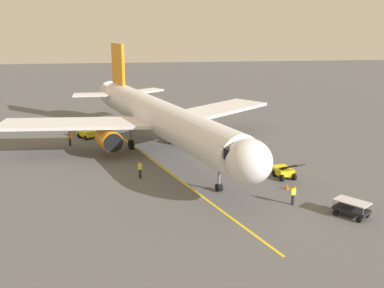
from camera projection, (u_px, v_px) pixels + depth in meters
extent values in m
plane|color=#565659|center=(167.00, 153.00, 53.14)|extent=(220.00, 220.00, 0.00)
cube|color=yellow|center=(165.00, 169.00, 47.52)|extent=(13.14, 37.94, 0.01)
cylinder|color=white|center=(161.00, 118.00, 52.19)|extent=(14.57, 33.41, 3.80)
ellipsoid|color=white|center=(249.00, 161.00, 36.39)|extent=(4.71, 4.95, 3.61)
cone|color=white|center=(113.00, 94.00, 68.26)|extent=(4.21, 3.94, 3.42)
cube|color=black|center=(240.00, 150.00, 37.46)|extent=(3.57, 2.56, 0.90)
cube|color=white|center=(212.00, 111.00, 59.16)|extent=(16.30, 15.08, 0.36)
cylinder|color=orange|center=(203.00, 129.00, 56.05)|extent=(3.27, 3.96, 2.30)
cylinder|color=black|center=(210.00, 132.00, 54.53)|extent=(2.05, 0.87, 2.10)
cube|color=white|center=(77.00, 124.00, 52.00)|extent=(17.31, 6.13, 0.36)
cylinder|color=orange|center=(109.00, 139.00, 51.17)|extent=(3.27, 3.96, 2.30)
cylinder|color=black|center=(113.00, 143.00, 49.65)|extent=(2.05, 0.87, 2.10)
cube|color=orange|center=(118.00, 70.00, 64.65)|extent=(1.89, 4.66, 7.20)
cube|color=white|center=(141.00, 91.00, 66.58)|extent=(6.56, 5.76, 0.24)
cube|color=white|center=(97.00, 95.00, 63.89)|extent=(6.43, 2.49, 0.24)
cylinder|color=slate|center=(219.00, 173.00, 41.09)|extent=(0.24, 0.24, 2.77)
cylinder|color=black|center=(219.00, 187.00, 41.45)|extent=(0.65, 0.81, 0.70)
cylinder|color=slate|center=(172.00, 129.00, 56.46)|extent=(0.24, 0.24, 2.77)
cylinder|color=black|center=(172.00, 140.00, 56.82)|extent=(0.78, 1.19, 1.10)
cylinder|color=slate|center=(131.00, 133.00, 54.27)|extent=(0.24, 0.24, 2.77)
cylinder|color=black|center=(131.00, 144.00, 54.64)|extent=(0.78, 1.19, 1.10)
cylinder|color=#23232D|center=(293.00, 200.00, 38.41)|extent=(0.26, 0.26, 0.88)
cube|color=#D8EA19|center=(293.00, 191.00, 38.22)|extent=(0.39, 0.25, 0.60)
cube|color=silver|center=(293.00, 191.00, 38.22)|extent=(0.41, 0.26, 0.10)
sphere|color=brown|center=(294.00, 187.00, 38.11)|extent=(0.22, 0.22, 0.22)
cylinder|color=#23232D|center=(70.00, 142.00, 56.13)|extent=(0.26, 0.26, 0.88)
cube|color=orange|center=(69.00, 136.00, 55.94)|extent=(0.40, 0.27, 0.60)
cube|color=silver|center=(69.00, 136.00, 55.94)|extent=(0.42, 0.28, 0.10)
sphere|color=brown|center=(69.00, 133.00, 55.83)|extent=(0.22, 0.22, 0.22)
cylinder|color=#23232D|center=(140.00, 174.00, 44.77)|extent=(0.26, 0.26, 0.88)
cube|color=#D8EA19|center=(140.00, 166.00, 44.58)|extent=(0.39, 0.26, 0.60)
cube|color=silver|center=(140.00, 166.00, 44.58)|extent=(0.41, 0.27, 0.10)
sphere|color=#9E7051|center=(140.00, 162.00, 44.47)|extent=(0.22, 0.22, 0.22)
cube|color=yellow|center=(282.00, 171.00, 45.12)|extent=(1.85, 2.42, 0.60)
cube|color=black|center=(291.00, 167.00, 43.41)|extent=(1.53, 3.85, 1.61)
cylinder|color=black|center=(294.00, 177.00, 44.32)|extent=(0.36, 0.67, 0.64)
cylinder|color=black|center=(282.00, 178.00, 43.96)|extent=(0.36, 0.67, 0.64)
cylinder|color=black|center=(287.00, 172.00, 45.71)|extent=(0.36, 0.67, 0.64)
cylinder|color=black|center=(275.00, 173.00, 45.34)|extent=(0.36, 0.67, 0.64)
cube|color=black|center=(352.00, 210.00, 36.16)|extent=(2.71, 2.91, 0.24)
cube|color=silver|center=(352.00, 201.00, 35.98)|extent=(2.71, 2.91, 0.08)
cylinder|color=slate|center=(371.00, 207.00, 35.66)|extent=(0.06, 0.06, 0.55)
cylinder|color=slate|center=(363.00, 211.00, 34.81)|extent=(0.06, 0.06, 0.55)
cylinder|color=slate|center=(341.00, 199.00, 37.29)|extent=(0.06, 0.06, 0.55)
cylinder|color=slate|center=(334.00, 203.00, 36.44)|extent=(0.06, 0.06, 0.55)
cylinder|color=black|center=(367.00, 215.00, 36.05)|extent=(0.47, 0.50, 0.44)
cylinder|color=black|center=(359.00, 220.00, 35.16)|extent=(0.47, 0.50, 0.44)
cylinder|color=black|center=(344.00, 208.00, 37.34)|extent=(0.47, 0.50, 0.44)
cylinder|color=black|center=(336.00, 213.00, 36.44)|extent=(0.47, 0.50, 0.44)
cube|color=yellow|center=(87.00, 133.00, 59.65)|extent=(2.61, 2.73, 0.70)
cube|color=black|center=(85.00, 128.00, 59.70)|extent=(1.42, 1.39, 0.50)
cylinder|color=black|center=(95.00, 136.00, 59.66)|extent=(0.57, 0.62, 0.60)
cylinder|color=black|center=(86.00, 138.00, 58.76)|extent=(0.57, 0.62, 0.60)
cylinder|color=black|center=(88.00, 134.00, 60.73)|extent=(0.57, 0.62, 0.60)
cylinder|color=black|center=(79.00, 135.00, 59.84)|extent=(0.57, 0.62, 0.60)
cone|color=#F2590F|center=(277.00, 167.00, 47.40)|extent=(0.32, 0.32, 0.55)
cone|color=#F2590F|center=(287.00, 186.00, 41.94)|extent=(0.32, 0.32, 0.55)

